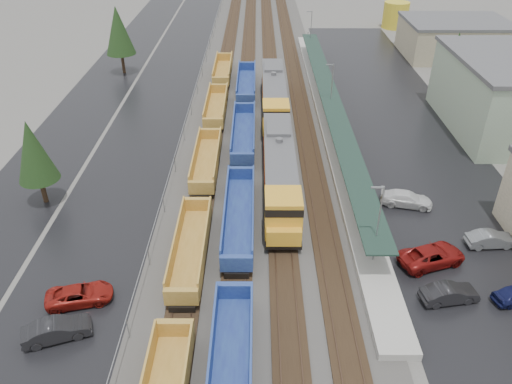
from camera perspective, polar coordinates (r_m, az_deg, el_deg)
ballast_strip at (r=78.01m, az=0.37°, el=11.11°), size 20.00×160.00×0.08m
trackbed at (r=77.97m, az=0.37°, el=11.19°), size 14.60×160.00×0.22m
west_parking_lot at (r=79.39m, az=-10.72°, el=10.91°), size 10.00×160.00×0.02m
west_road at (r=81.83m, az=-17.73°, el=10.59°), size 9.00×160.00×0.02m
east_commuter_lot at (r=71.45m, az=15.97°, el=7.76°), size 16.00×100.00×0.02m
station_platform at (r=69.20m, az=8.38°, el=8.54°), size 3.00×80.00×8.00m
chainlink_fence at (r=76.54m, az=-6.90°, el=11.71°), size 0.08×160.04×2.02m
tree_west_near at (r=52.89m, az=-24.14°, el=4.28°), size 3.96×3.96×9.00m
tree_west_far at (r=88.36m, az=-15.46°, el=17.38°), size 4.84×4.84×11.00m
tree_east at (r=79.25m, az=21.77°, el=14.15°), size 4.40×4.40×10.00m
locomotive_lead at (r=51.09m, az=2.73°, el=2.20°), size 3.31×21.84×4.94m
locomotive_trail at (r=70.05m, az=2.07°, el=10.82°), size 3.31×21.84×4.94m
well_string_yellow at (r=49.79m, az=-6.43°, el=-0.80°), size 2.67×91.22×2.37m
well_string_blue at (r=47.03m, az=-1.93°, el=-2.74°), size 2.75×86.64×2.44m
storage_tank at (r=119.99m, az=15.66°, el=18.90°), size 5.46×5.46×5.46m
parked_car_west_b at (r=39.63m, az=-21.83°, el=-14.43°), size 3.19×5.06×1.57m
parked_car_west_c at (r=41.88m, az=-19.51°, el=-11.03°), size 3.52×5.50×1.41m
parked_car_east_a at (r=42.39m, az=21.24°, el=-10.77°), size 2.36×4.75×1.50m
parked_car_east_b at (r=45.50m, az=19.44°, el=-6.88°), size 4.48×6.42×1.63m
parked_car_east_c at (r=52.51m, az=16.81°, el=-0.76°), size 3.17×5.49×1.50m
parked_car_east_e at (r=49.57m, az=25.25°, el=-4.92°), size 1.83×4.48×1.45m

